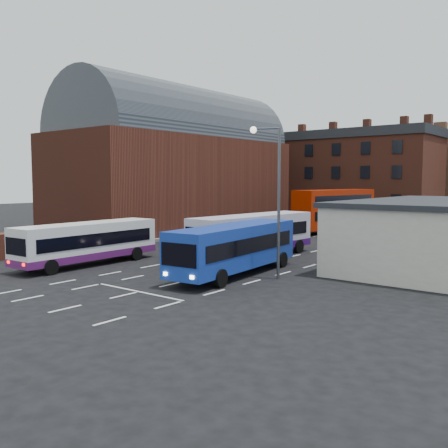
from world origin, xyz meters
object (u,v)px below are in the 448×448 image
Objects in this scene: bus_white_outbound at (88,240)px; pedestrian_beige at (21,256)px; bus_blue at (235,246)px; bus_red_double at (334,210)px; pedestrian_red at (37,254)px; bus_white_inbound at (253,232)px; street_lamp at (274,187)px.

bus_white_outbound reaches higher than pedestrian_beige.
bus_red_double is (-6.35, 25.73, 0.67)m from bus_blue.
pedestrian_red is at bearing 16.94° from bus_blue.
bus_white_inbound reaches higher than pedestrian_beige.
pedestrian_beige reaches higher than pedestrian_red.
bus_white_inbound is 19.96m from bus_red_double.
street_lamp is (8.67, -25.28, 2.72)m from bus_red_double.
bus_blue is 7.63× the size of pedestrian_red.
street_lamp reaches higher than bus_red_double.
pedestrian_beige is (-11.78, -6.68, -0.92)m from bus_blue.
street_lamp is 5.32× the size of pedestrian_beige.
bus_white_outbound is 29.18m from bus_red_double.
bus_red_double reaches higher than bus_blue.
bus_white_inbound is at bearing -153.21° from pedestrian_red.
pedestrian_beige is at bearing -124.82° from bus_white_outbound.
bus_red_double reaches higher than pedestrian_beige.
bus_blue is at bearing -168.91° from street_lamp.
bus_white_inbound is 7.92× the size of pedestrian_red.
bus_blue is 0.94× the size of bus_red_double.
bus_white_outbound is at bearing 92.77° from bus_red_double.
bus_red_double is at bearing -124.56° from pedestrian_red.
bus_white_inbound is (6.57, 9.32, 0.18)m from bus_white_outbound.
bus_white_inbound reaches higher than bus_blue.
pedestrian_beige is (-2.20, -3.43, -0.82)m from bus_white_outbound.
street_lamp is at bearing 118.08° from bus_red_double.
pedestrian_beige is at bearing -153.17° from street_lamp.
street_lamp is (2.33, 0.46, 3.39)m from bus_blue.
bus_red_double reaches higher than bus_white_inbound.
pedestrian_red is at bearing -146.75° from bus_white_outbound.
bus_blue is 26.51m from bus_red_double.
pedestrian_beige is at bearing 58.51° from bus_white_inbound.
bus_white_inbound reaches higher than pedestrian_red.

